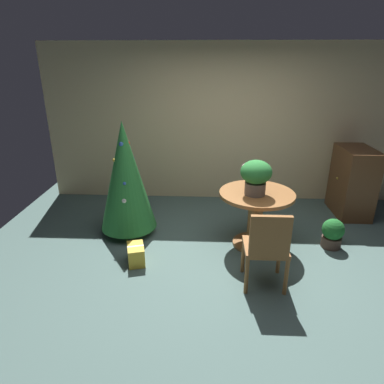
{
  "coord_description": "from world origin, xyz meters",
  "views": [
    {
      "loc": [
        -0.27,
        -3.48,
        2.33
      ],
      "look_at": [
        -0.45,
        0.3,
        0.82
      ],
      "focal_mm": 31.36,
      "sensor_mm": 36.0,
      "label": 1
    }
  ],
  "objects_px": {
    "round_dining_table": "(256,210)",
    "wooden_cabinet": "(353,182)",
    "wooden_chair_near": "(267,246)",
    "potted_plant": "(333,233)",
    "flower_vase": "(256,175)",
    "gift_box_gold": "(136,254)",
    "holiday_tree": "(126,176)"
  },
  "relations": [
    {
      "from": "round_dining_table",
      "to": "wooden_cabinet",
      "type": "xyz_separation_m",
      "value": [
        1.65,
        1.08,
        0.03
      ]
    },
    {
      "from": "wooden_chair_near",
      "to": "wooden_cabinet",
      "type": "distance_m",
      "value": 2.58
    },
    {
      "from": "wooden_chair_near",
      "to": "potted_plant",
      "type": "height_order",
      "value": "wooden_chair_near"
    },
    {
      "from": "flower_vase",
      "to": "gift_box_gold",
      "type": "xyz_separation_m",
      "value": [
        -1.45,
        -0.44,
        -0.89
      ]
    },
    {
      "from": "wooden_chair_near",
      "to": "potted_plant",
      "type": "xyz_separation_m",
      "value": [
        1.02,
        0.9,
        -0.31
      ]
    },
    {
      "from": "wooden_chair_near",
      "to": "potted_plant",
      "type": "relative_size",
      "value": 2.3
    },
    {
      "from": "wooden_chair_near",
      "to": "holiday_tree",
      "type": "relative_size",
      "value": 0.57
    },
    {
      "from": "round_dining_table",
      "to": "potted_plant",
      "type": "bearing_deg",
      "value": -0.4
    },
    {
      "from": "round_dining_table",
      "to": "holiday_tree",
      "type": "height_order",
      "value": "holiday_tree"
    },
    {
      "from": "potted_plant",
      "to": "gift_box_gold",
      "type": "bearing_deg",
      "value": -168.76
    },
    {
      "from": "flower_vase",
      "to": "wooden_chair_near",
      "type": "xyz_separation_m",
      "value": [
        0.04,
        -0.84,
        -0.5
      ]
    },
    {
      "from": "flower_vase",
      "to": "potted_plant",
      "type": "height_order",
      "value": "flower_vase"
    },
    {
      "from": "round_dining_table",
      "to": "gift_box_gold",
      "type": "xyz_separation_m",
      "value": [
        -1.49,
        -0.51,
        -0.39
      ]
    },
    {
      "from": "gift_box_gold",
      "to": "potted_plant",
      "type": "relative_size",
      "value": 0.84
    },
    {
      "from": "flower_vase",
      "to": "round_dining_table",
      "type": "bearing_deg",
      "value": 57.12
    },
    {
      "from": "gift_box_gold",
      "to": "flower_vase",
      "type": "bearing_deg",
      "value": 17.0
    },
    {
      "from": "holiday_tree",
      "to": "gift_box_gold",
      "type": "xyz_separation_m",
      "value": [
        0.25,
        -0.77,
        -0.74
      ]
    },
    {
      "from": "wooden_chair_near",
      "to": "holiday_tree",
      "type": "bearing_deg",
      "value": 146.14
    },
    {
      "from": "flower_vase",
      "to": "holiday_tree",
      "type": "height_order",
      "value": "holiday_tree"
    },
    {
      "from": "round_dining_table",
      "to": "gift_box_gold",
      "type": "bearing_deg",
      "value": -161.2
    },
    {
      "from": "gift_box_gold",
      "to": "wooden_chair_near",
      "type": "bearing_deg",
      "value": -14.92
    },
    {
      "from": "wooden_chair_near",
      "to": "gift_box_gold",
      "type": "distance_m",
      "value": 1.59
    },
    {
      "from": "wooden_chair_near",
      "to": "wooden_cabinet",
      "type": "bearing_deg",
      "value": 50.25
    },
    {
      "from": "flower_vase",
      "to": "wooden_chair_near",
      "type": "height_order",
      "value": "flower_vase"
    },
    {
      "from": "round_dining_table",
      "to": "wooden_cabinet",
      "type": "bearing_deg",
      "value": 33.21
    },
    {
      "from": "wooden_chair_near",
      "to": "gift_box_gold",
      "type": "xyz_separation_m",
      "value": [
        -1.49,
        0.4,
        -0.4
      ]
    },
    {
      "from": "flower_vase",
      "to": "holiday_tree",
      "type": "bearing_deg",
      "value": 169.04
    },
    {
      "from": "holiday_tree",
      "to": "potted_plant",
      "type": "bearing_deg",
      "value": -5.62
    },
    {
      "from": "wooden_chair_near",
      "to": "holiday_tree",
      "type": "xyz_separation_m",
      "value": [
        -1.74,
        1.17,
        0.34
      ]
    },
    {
      "from": "wooden_chair_near",
      "to": "gift_box_gold",
      "type": "relative_size",
      "value": 2.73
    },
    {
      "from": "potted_plant",
      "to": "flower_vase",
      "type": "bearing_deg",
      "value": -176.94
    },
    {
      "from": "gift_box_gold",
      "to": "wooden_cabinet",
      "type": "height_order",
      "value": "wooden_cabinet"
    }
  ]
}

